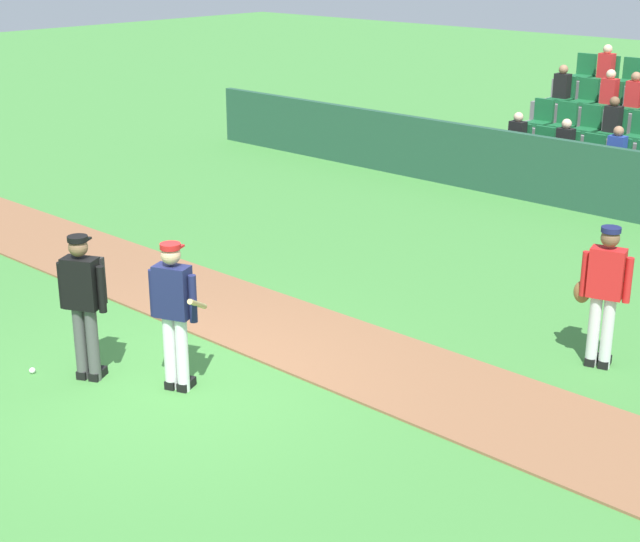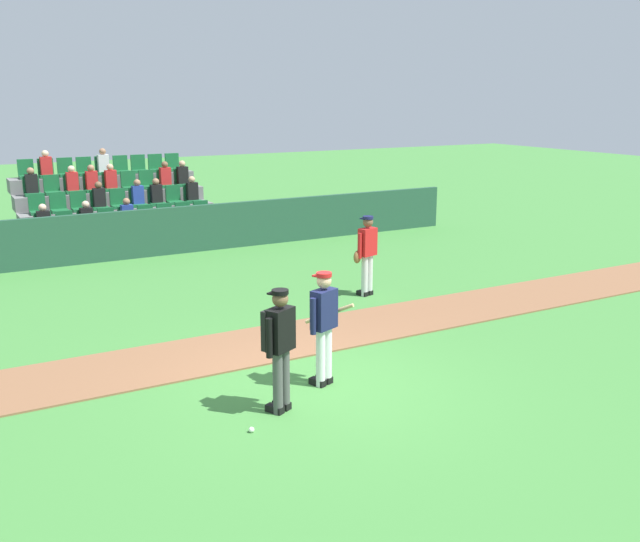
# 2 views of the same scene
# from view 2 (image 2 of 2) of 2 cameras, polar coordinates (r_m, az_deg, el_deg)

# --- Properties ---
(ground_plane) EXTENTS (80.00, 80.00, 0.00)m
(ground_plane) POSITION_cam_2_polar(r_m,az_deg,el_deg) (10.88, -0.33, -9.26)
(ground_plane) COLOR #42843A
(infield_dirt_path) EXTENTS (28.00, 1.81, 0.03)m
(infield_dirt_path) POSITION_cam_2_polar(r_m,az_deg,el_deg) (12.59, -4.87, -5.92)
(infield_dirt_path) COLOR brown
(infield_dirt_path) RESTS_ON ground
(dugout_fence) EXTENTS (20.00, 0.16, 1.30)m
(dugout_fence) POSITION_cam_2_polar(r_m,az_deg,el_deg) (19.68, -14.43, 2.89)
(dugout_fence) COLOR #234C38
(dugout_fence) RESTS_ON ground
(stadium_bleachers) EXTENTS (5.55, 3.80, 2.70)m
(stadium_bleachers) POSITION_cam_2_polar(r_m,az_deg,el_deg) (21.86, -16.02, 4.18)
(stadium_bleachers) COLOR slate
(stadium_bleachers) RESTS_ON ground
(batter_navy_jersey) EXTENTS (0.75, 0.69, 1.76)m
(batter_navy_jersey) POSITION_cam_2_polar(r_m,az_deg,el_deg) (10.62, 0.32, -4.26)
(batter_navy_jersey) COLOR white
(batter_navy_jersey) RESTS_ON ground
(umpire_home_plate) EXTENTS (0.54, 0.44, 1.76)m
(umpire_home_plate) POSITION_cam_2_polar(r_m,az_deg,el_deg) (9.74, -3.26, -5.80)
(umpire_home_plate) COLOR #4C4C4C
(umpire_home_plate) RESTS_ON ground
(runner_red_jersey) EXTENTS (0.67, 0.38, 1.76)m
(runner_red_jersey) POSITION_cam_2_polar(r_m,az_deg,el_deg) (15.40, 3.77, 1.48)
(runner_red_jersey) COLOR silver
(runner_red_jersey) RESTS_ON ground
(baseball) EXTENTS (0.07, 0.07, 0.07)m
(baseball) POSITION_cam_2_polar(r_m,az_deg,el_deg) (9.55, -5.51, -12.55)
(baseball) COLOR white
(baseball) RESTS_ON ground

